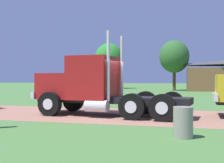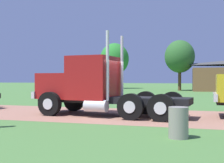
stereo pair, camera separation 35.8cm
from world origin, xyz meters
The scene contains 6 objects.
ground_plane centered at (0.00, 0.00, 0.00)m, with size 200.00×200.00×0.00m, color #477538.
dirt_track centered at (0.00, 0.00, 0.00)m, with size 120.00×5.93×0.01m, color #9D6B57.
truck_foreground_white centered at (-0.66, -0.24, 1.31)m, with size 7.29×3.11×3.73m.
steel_barrel centered at (3.63, -4.81, 0.44)m, with size 0.56×0.56×0.88m, color gray.
tree_left centered at (-10.38, 36.79, 5.07)m, with size 4.93×4.93×7.79m.
tree_mid centered at (1.07, 30.38, 4.80)m, with size 4.19×4.19×7.13m.
Camera 2 is at (4.30, -13.55, 1.68)m, focal length 48.91 mm.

